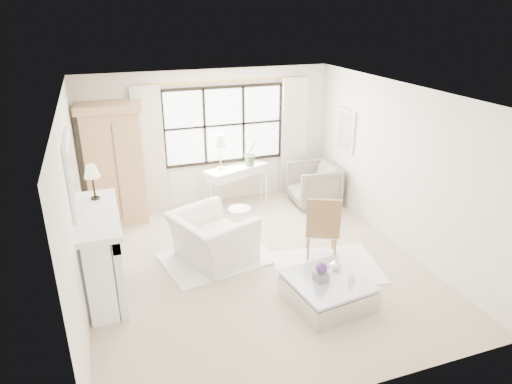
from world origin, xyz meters
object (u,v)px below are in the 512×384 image
console_table (236,185)px  coffee_table (328,292)px  club_armchair (212,238)px  armoire (115,163)px

console_table → coffee_table: 3.70m
club_armchair → coffee_table: (1.19, -1.65, -0.21)m
armoire → club_armchair: bearing=-53.1°
club_armchair → coffee_table: bearing=-165.2°
armoire → club_armchair: size_ratio=1.85×
armoire → club_armchair: armoire is taller
armoire → club_armchair: 2.51m
console_table → coffee_table: size_ratio=1.23×
armoire → console_table: size_ratio=1.63×
club_armchair → coffee_table: size_ratio=1.08×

